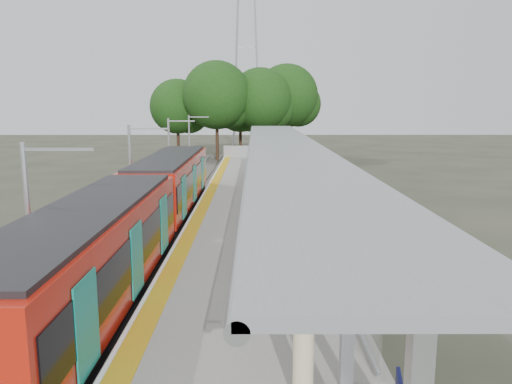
# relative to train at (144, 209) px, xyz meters

# --- Properties ---
(trackbed) EXTENTS (3.00, 70.00, 0.24)m
(trackbed) POSITION_rel_train_xyz_m (-0.00, 6.32, -1.93)
(trackbed) COLOR #59544C
(trackbed) RESTS_ON ground
(platform) EXTENTS (6.00, 50.00, 1.00)m
(platform) POSITION_rel_train_xyz_m (4.50, 6.32, -1.55)
(platform) COLOR gray
(platform) RESTS_ON ground
(tactile_strip) EXTENTS (0.60, 50.00, 0.02)m
(tactile_strip) POSITION_rel_train_xyz_m (1.95, 6.32, -1.04)
(tactile_strip) COLOR gold
(tactile_strip) RESTS_ON platform
(end_fence) EXTENTS (6.00, 0.10, 1.20)m
(end_fence) POSITION_rel_train_xyz_m (4.50, 31.27, -0.45)
(end_fence) COLOR #9EA0A5
(end_fence) RESTS_ON platform
(train) EXTENTS (2.74, 27.60, 3.62)m
(train) POSITION_rel_train_xyz_m (0.00, 0.00, 0.00)
(train) COLOR black
(train) RESTS_ON ground
(canopy) EXTENTS (3.27, 38.00, 3.66)m
(canopy) POSITION_rel_train_xyz_m (6.11, 2.50, 2.15)
(canopy) COLOR #9EA0A5
(canopy) RESTS_ON platform
(pylon) EXTENTS (8.00, 4.00, 38.00)m
(pylon) POSITION_rel_train_xyz_m (3.50, 59.32, 16.95)
(pylon) COLOR #9EA0A5
(pylon) RESTS_ON ground
(tree_cluster) EXTENTS (19.72, 12.54, 11.26)m
(tree_cluster) POSITION_rel_train_xyz_m (3.27, 38.14, 4.95)
(tree_cluster) COLOR #382316
(tree_cluster) RESTS_ON ground
(catenary_masts) EXTENTS (2.08, 48.16, 5.40)m
(catenary_masts) POSITION_rel_train_xyz_m (-1.72, 5.32, 0.86)
(catenary_masts) COLOR #9EA0A5
(catenary_masts) RESTS_ON ground
(bench_mid) EXTENTS (0.85, 1.46, 0.96)m
(bench_mid) POSITION_rel_train_xyz_m (7.12, -0.74, -0.55)
(bench_mid) COLOR #0E1046
(bench_mid) RESTS_ON platform
(bench_far) EXTENTS (1.08, 1.61, 1.06)m
(bench_far) POSITION_rel_train_xyz_m (7.11, 10.33, -0.49)
(bench_far) COLOR #0E1046
(bench_far) RESTS_ON platform
(info_pillar_near) EXTENTS (0.39, 0.39, 1.73)m
(info_pillar_near) POSITION_rel_train_xyz_m (5.60, -12.15, -0.30)
(info_pillar_near) COLOR beige
(info_pillar_near) RESTS_ON platform
(info_pillar_far) EXTENTS (0.43, 0.43, 1.90)m
(info_pillar_far) POSITION_rel_train_xyz_m (5.70, 9.00, -0.23)
(info_pillar_far) COLOR beige
(info_pillar_far) RESTS_ON platform
(litter_bin) EXTENTS (0.46, 0.46, 0.90)m
(litter_bin) POSITION_rel_train_xyz_m (5.50, 5.97, -0.60)
(litter_bin) COLOR #9EA0A5
(litter_bin) RESTS_ON platform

